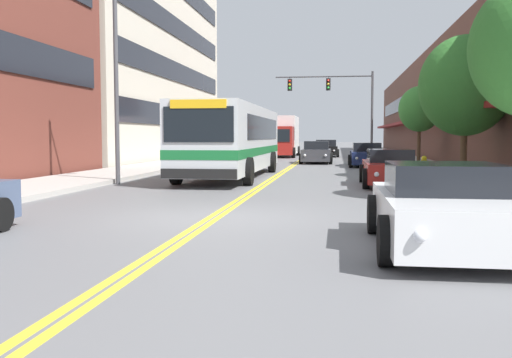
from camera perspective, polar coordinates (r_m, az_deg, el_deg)
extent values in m
plane|color=slate|center=(49.01, 5.09, 2.26)|extent=(240.00, 240.00, 0.00)
cube|color=#B2ADA5|center=(49.90, -3.15, 2.40)|extent=(3.31, 106.00, 0.16)
cube|color=#B2ADA5|center=(49.15, 13.46, 2.26)|extent=(3.31, 106.00, 0.16)
cube|color=yellow|center=(49.01, 4.97, 2.27)|extent=(0.14, 106.00, 0.01)
cube|color=yellow|center=(49.00, 5.21, 2.26)|extent=(0.14, 106.00, 0.01)
cube|color=black|center=(22.64, -23.34, 11.52)|extent=(0.08, 13.96, 1.40)
cube|color=beige|center=(45.93, -15.28, 16.02)|extent=(12.00, 27.01, 22.36)
cube|color=black|center=(42.96, -7.61, 6.21)|extent=(0.08, 24.85, 1.40)
cube|color=black|center=(43.18, -7.66, 10.45)|extent=(0.08, 24.85, 1.40)
cube|color=black|center=(43.64, -7.70, 14.63)|extent=(0.08, 24.85, 1.40)
cube|color=brown|center=(50.07, 20.33, 6.71)|extent=(8.00, 68.00, 8.14)
cube|color=maroon|center=(49.28, 15.09, 5.51)|extent=(1.10, 61.20, 0.24)
cube|color=black|center=(49.44, 15.73, 7.99)|extent=(0.08, 61.20, 1.40)
cube|color=silver|center=(24.27, -2.34, 4.09)|extent=(2.56, 12.02, 2.60)
cube|color=#196B33|center=(24.28, -2.34, 2.87)|extent=(2.58, 12.04, 0.32)
cube|color=black|center=(24.87, -2.09, 5.06)|extent=(2.59, 9.38, 0.94)
cube|color=black|center=(18.38, -5.79, 5.46)|extent=(2.30, 0.04, 1.14)
cube|color=yellow|center=(18.39, -5.81, 7.49)|extent=(1.84, 0.06, 0.28)
cube|color=black|center=(18.39, -5.76, 0.51)|extent=(2.51, 0.08, 0.32)
cylinder|color=black|center=(20.63, -7.98, 0.82)|extent=(0.30, 1.00, 1.00)
cylinder|color=black|center=(20.06, -0.78, 0.76)|extent=(0.30, 1.00, 1.00)
cylinder|color=black|center=(27.80, -3.75, 1.74)|extent=(0.30, 1.00, 1.00)
cylinder|color=black|center=(27.38, 1.62, 1.71)|extent=(0.30, 1.00, 1.00)
cube|color=beige|center=(39.06, -2.20, 2.47)|extent=(1.80, 4.28, 0.63)
cube|color=black|center=(39.21, -2.15, 3.34)|extent=(1.55, 1.88, 0.54)
cylinder|color=black|center=(37.94, -3.93, 2.14)|extent=(0.22, 0.62, 0.62)
cylinder|color=black|center=(37.60, -1.17, 2.13)|extent=(0.22, 0.62, 0.62)
cylinder|color=black|center=(40.54, -3.14, 2.29)|extent=(0.22, 0.62, 0.62)
cylinder|color=black|center=(40.22, -0.56, 2.28)|extent=(0.22, 0.62, 0.62)
sphere|color=silver|center=(37.06, -3.76, 2.42)|extent=(0.16, 0.16, 0.16)
sphere|color=silver|center=(36.82, -1.83, 2.41)|extent=(0.16, 0.16, 0.16)
cube|color=red|center=(41.29, -2.55, 2.61)|extent=(0.18, 0.04, 0.10)
cube|color=red|center=(41.07, -0.76, 2.61)|extent=(0.18, 0.04, 0.10)
cube|color=red|center=(12.17, -23.41, -1.54)|extent=(0.18, 0.04, 0.10)
cube|color=white|center=(9.25, 18.41, -3.46)|extent=(1.94, 4.25, 0.67)
cube|color=black|center=(9.36, 18.30, 0.11)|extent=(1.67, 1.87, 0.45)
cylinder|color=black|center=(7.85, 12.92, -6.03)|extent=(0.22, 0.69, 0.69)
cylinder|color=black|center=(10.45, 11.72, -3.45)|extent=(0.22, 0.69, 0.69)
cylinder|color=black|center=(10.76, 22.35, -3.46)|extent=(0.22, 0.69, 0.69)
sphere|color=silver|center=(7.04, 16.06, -5.52)|extent=(0.16, 0.16, 0.16)
cube|color=red|center=(11.26, 12.97, -1.82)|extent=(0.18, 0.04, 0.10)
cube|color=red|center=(11.46, 19.95, -1.86)|extent=(0.18, 0.04, 0.10)
cube|color=#19234C|center=(33.35, 11.00, 2.13)|extent=(1.79, 4.40, 0.69)
cube|color=black|center=(33.51, 11.00, 3.16)|extent=(1.54, 1.94, 0.50)
cylinder|color=black|center=(31.96, 9.47, 1.70)|extent=(0.22, 0.63, 0.63)
cylinder|color=black|center=(32.06, 12.76, 1.66)|extent=(0.22, 0.63, 0.63)
cylinder|color=black|center=(34.68, 9.37, 1.90)|extent=(0.22, 0.63, 0.63)
cylinder|color=black|center=(34.77, 12.40, 1.86)|extent=(0.22, 0.63, 0.63)
sphere|color=silver|center=(31.10, 10.05, 2.05)|extent=(0.16, 0.16, 0.16)
sphere|color=silver|center=(31.17, 12.36, 2.03)|extent=(0.16, 0.16, 0.16)
cube|color=red|center=(35.53, 9.79, 2.33)|extent=(0.18, 0.04, 0.10)
cube|color=red|center=(35.59, 11.87, 2.31)|extent=(0.18, 0.04, 0.10)
cube|color=maroon|center=(20.54, 13.25, 0.76)|extent=(1.74, 4.41, 0.65)
cube|color=black|center=(20.69, 13.23, 2.30)|extent=(1.50, 1.94, 0.44)
cylinder|color=black|center=(19.13, 10.94, 0.03)|extent=(0.22, 0.68, 0.68)
cylinder|color=black|center=(19.30, 16.24, -0.02)|extent=(0.22, 0.68, 0.68)
cylinder|color=black|center=(21.85, 10.60, 0.56)|extent=(0.22, 0.68, 0.68)
cylinder|color=black|center=(22.00, 15.24, 0.51)|extent=(0.22, 0.68, 0.68)
sphere|color=silver|center=(18.28, 11.97, 0.46)|extent=(0.16, 0.16, 0.16)
sphere|color=silver|center=(18.40, 15.75, 0.42)|extent=(0.16, 0.16, 0.16)
cube|color=red|center=(22.70, 11.18, 1.21)|extent=(0.18, 0.04, 0.10)
cube|color=red|center=(22.80, 14.33, 1.17)|extent=(0.18, 0.04, 0.10)
cube|color=#BCAD89|center=(61.96, 7.13, 3.10)|extent=(1.83, 4.28, 0.56)
cube|color=black|center=(62.13, 7.14, 3.61)|extent=(1.58, 1.88, 0.53)
cylinder|color=black|center=(60.66, 6.22, 2.96)|extent=(0.22, 0.67, 0.67)
cylinder|color=black|center=(60.63, 7.99, 2.94)|extent=(0.22, 0.67, 0.67)
cylinder|color=black|center=(63.31, 6.30, 3.02)|extent=(0.22, 0.67, 0.67)
cylinder|color=black|center=(63.28, 8.00, 3.00)|extent=(0.22, 0.67, 0.67)
sphere|color=silver|center=(59.82, 6.48, 3.09)|extent=(0.16, 0.16, 0.16)
sphere|color=silver|center=(59.80, 7.71, 3.08)|extent=(0.16, 0.16, 0.16)
cube|color=red|center=(64.13, 6.57, 3.17)|extent=(0.18, 0.04, 0.10)
cube|color=red|center=(64.10, 7.75, 3.16)|extent=(0.18, 0.04, 0.10)
cube|color=black|center=(48.75, 7.03, 2.86)|extent=(1.93, 4.09, 0.72)
cube|color=black|center=(48.90, 7.04, 3.60)|extent=(1.66, 1.80, 0.54)
cylinder|color=black|center=(47.52, 5.80, 2.56)|extent=(0.22, 0.61, 0.61)
cylinder|color=black|center=(47.48, 8.19, 2.54)|extent=(0.22, 0.61, 0.61)
cylinder|color=black|center=(50.06, 5.92, 2.65)|extent=(0.22, 0.61, 0.61)
cylinder|color=black|center=(50.02, 8.19, 2.62)|extent=(0.22, 0.61, 0.61)
sphere|color=silver|center=(46.70, 6.15, 2.85)|extent=(0.16, 0.16, 0.16)
sphere|color=silver|center=(46.68, 7.81, 2.83)|extent=(0.16, 0.16, 0.16)
cube|color=red|center=(50.83, 6.29, 2.96)|extent=(0.18, 0.04, 0.10)
cube|color=red|center=(50.80, 7.86, 2.95)|extent=(0.18, 0.04, 0.10)
cube|color=#38383D|center=(36.92, 6.07, 2.43)|extent=(1.79, 4.46, 0.72)
cube|color=black|center=(37.09, 6.09, 3.39)|extent=(1.54, 1.96, 0.52)
cylinder|color=black|center=(35.60, 4.52, 2.03)|extent=(0.22, 0.67, 0.67)
cylinder|color=black|center=(35.53, 7.47, 2.01)|extent=(0.22, 0.67, 0.67)
cylinder|color=black|center=(38.36, 4.78, 2.20)|extent=(0.22, 0.67, 0.67)
cylinder|color=black|center=(38.29, 7.52, 2.17)|extent=(0.22, 0.67, 0.67)
sphere|color=silver|center=(34.70, 4.91, 2.38)|extent=(0.16, 0.16, 0.16)
sphere|color=silver|center=(34.66, 6.97, 2.36)|extent=(0.16, 0.16, 0.16)
cube|color=red|center=(39.19, 5.25, 2.59)|extent=(0.18, 0.04, 0.10)
cube|color=red|center=(39.15, 7.14, 2.58)|extent=(0.18, 0.04, 0.10)
cube|color=maroon|center=(45.56, 2.33, 3.85)|extent=(2.24, 2.28, 2.25)
cube|color=black|center=(44.41, 2.17, 4.37)|extent=(1.90, 0.04, 0.99)
cube|color=white|center=(49.33, 2.78, 4.42)|extent=(2.28, 5.31, 3.17)
cylinder|color=black|center=(45.71, 0.89, 2.66)|extent=(0.28, 0.84, 0.84)
cylinder|color=black|center=(45.47, 3.76, 2.64)|extent=(0.28, 0.84, 0.84)
cylinder|color=black|center=(51.05, 1.65, 2.83)|extent=(0.28, 0.84, 0.84)
cylinder|color=black|center=(50.85, 4.23, 2.81)|extent=(0.28, 0.84, 0.84)
cylinder|color=#47474C|center=(44.80, 11.52, 6.27)|extent=(0.18, 0.18, 6.67)
cylinder|color=#47474C|center=(44.95, 6.77, 10.14)|extent=(7.44, 0.11, 0.11)
cube|color=black|center=(44.88, 7.24, 9.37)|extent=(0.34, 0.26, 0.92)
sphere|color=red|center=(44.75, 7.24, 9.74)|extent=(0.18, 0.18, 0.18)
sphere|color=yellow|center=(44.72, 7.24, 9.39)|extent=(0.18, 0.18, 0.18)
sphere|color=green|center=(44.70, 7.24, 9.04)|extent=(0.18, 0.18, 0.18)
cylinder|color=black|center=(44.93, 7.25, 10.04)|extent=(0.02, 0.02, 0.14)
cube|color=black|center=(45.03, 3.40, 9.38)|extent=(0.34, 0.26, 0.92)
sphere|color=red|center=(44.90, 3.39, 9.75)|extent=(0.18, 0.18, 0.18)
sphere|color=yellow|center=(44.87, 3.39, 9.40)|extent=(0.18, 0.18, 0.18)
sphere|color=green|center=(44.85, 3.38, 9.05)|extent=(0.18, 0.18, 0.18)
cylinder|color=black|center=(45.08, 3.41, 10.05)|extent=(0.02, 0.02, 0.14)
cylinder|color=#47474C|center=(21.36, -13.80, 9.37)|extent=(0.16, 0.16, 7.34)
cylinder|color=brown|center=(24.36, 20.04, 2.73)|extent=(0.26, 0.26, 2.04)
ellipsoid|color=#2D6B28|center=(24.44, 20.19, 8.76)|extent=(3.64, 3.64, 4.01)
cylinder|color=brown|center=(36.11, 15.97, 3.35)|extent=(0.22, 0.22, 2.15)
ellipsoid|color=#387F33|center=(36.15, 16.04, 6.74)|extent=(2.51, 2.51, 2.76)
cylinder|color=yellow|center=(23.14, 16.44, 1.04)|extent=(0.22, 0.22, 0.66)
sphere|color=yellow|center=(23.12, 16.46, 2.00)|extent=(0.20, 0.20, 0.20)
cylinder|color=yellow|center=(23.11, 16.07, 1.23)|extent=(0.08, 0.10, 0.10)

